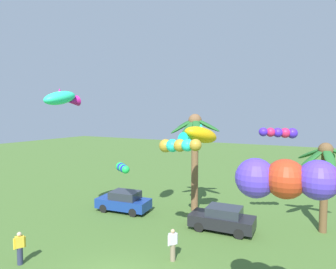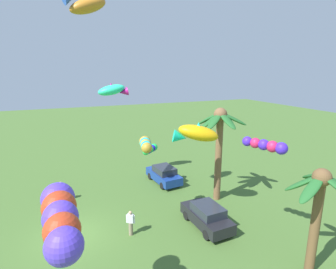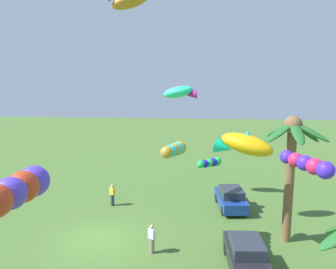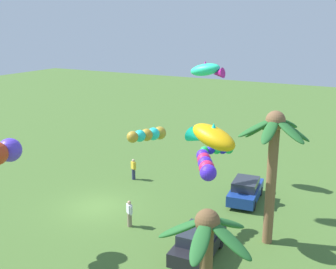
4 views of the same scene
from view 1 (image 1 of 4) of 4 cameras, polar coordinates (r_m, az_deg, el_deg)
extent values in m
cylinder|color=brown|center=(20.40, 27.89, -9.66)|extent=(0.45, 0.45, 5.05)
ellipsoid|color=#236028|center=(20.83, 28.69, -3.23)|extent=(0.96, 1.89, 1.06)
ellipsoid|color=#236028|center=(20.39, 25.94, -3.26)|extent=(1.87, 1.28, 1.04)
ellipsoid|color=#236028|center=(19.64, 26.20, -4.03)|extent=(1.69, 1.32, 1.35)
ellipsoid|color=#236028|center=(19.20, 28.66, -3.91)|extent=(0.93, 1.87, 1.12)
sphere|color=brown|center=(19.97, 28.14, -2.60)|extent=(0.85, 0.85, 0.85)
cylinder|color=brown|center=(21.93, 5.18, -6.06)|extent=(0.52, 0.52, 6.68)
ellipsoid|color=#236028|center=(21.23, 7.53, 1.84)|extent=(1.99, 0.62, 1.09)
ellipsoid|color=#236028|center=(22.16, 7.19, 1.92)|extent=(1.51, 1.99, 1.10)
ellipsoid|color=#236028|center=(22.46, 5.34, 1.61)|extent=(1.18, 1.94, 1.36)
ellipsoid|color=#236028|center=(22.27, 3.47, 2.06)|extent=(2.07, 1.26, 1.02)
ellipsoid|color=#236028|center=(21.45, 2.90, 1.64)|extent=(1.90, 1.55, 1.27)
ellipsoid|color=#236028|center=(20.95, 3.95, 1.27)|extent=(0.93, 1.86, 1.47)
ellipsoid|color=#236028|center=(20.69, 5.58, 1.68)|extent=(1.50, 1.96, 1.17)
sphere|color=brown|center=(21.59, 5.23, 2.70)|extent=(0.98, 0.98, 0.98)
cube|color=black|center=(19.19, 10.35, -16.10)|extent=(3.99, 1.91, 0.70)
cube|color=#282D38|center=(18.95, 10.83, -14.36)|extent=(2.11, 1.60, 0.56)
cylinder|color=black|center=(18.93, 5.99, -17.32)|extent=(0.61, 0.21, 0.60)
cylinder|color=black|center=(20.32, 7.50, -15.80)|extent=(0.61, 0.21, 0.60)
cylinder|color=black|center=(18.34, 13.51, -18.15)|extent=(0.61, 0.21, 0.60)
cylinder|color=black|center=(19.77, 14.48, -16.48)|extent=(0.61, 0.21, 0.60)
cube|color=navy|center=(22.54, -8.60, -12.98)|extent=(4.07, 2.13, 0.70)
cube|color=#282D38|center=(22.29, -8.28, -11.49)|extent=(2.19, 1.72, 0.56)
cylinder|color=black|center=(22.62, -12.34, -13.76)|extent=(0.62, 0.25, 0.60)
cylinder|color=black|center=(23.87, -10.18, -12.77)|extent=(0.62, 0.25, 0.60)
cylinder|color=black|center=(21.42, -6.80, -14.74)|extent=(0.62, 0.25, 0.60)
cylinder|color=black|center=(22.73, -4.86, -13.59)|extent=(0.62, 0.25, 0.60)
cylinder|color=gray|center=(15.56, 0.93, -21.78)|extent=(0.26, 0.26, 0.84)
cube|color=silver|center=(15.27, 0.93, -19.45)|extent=(0.40, 0.44, 0.54)
sphere|color=tan|center=(15.12, 0.93, -18.15)|extent=(0.21, 0.21, 0.21)
cylinder|color=silver|center=(15.39, 1.72, -19.45)|extent=(0.09, 0.09, 0.52)
cylinder|color=silver|center=(15.19, 0.12, -19.79)|extent=(0.09, 0.09, 0.52)
cylinder|color=#2D3351|center=(16.80, -26.65, -20.19)|extent=(0.26, 0.26, 0.84)
cube|color=yellow|center=(16.53, -26.73, -18.01)|extent=(0.38, 0.44, 0.54)
sphere|color=beige|center=(16.40, -26.78, -16.79)|extent=(0.21, 0.21, 0.21)
cylinder|color=yellow|center=(16.53, -27.56, -18.23)|extent=(0.09, 0.09, 0.52)
cylinder|color=yellow|center=(16.58, -25.90, -18.10)|extent=(0.09, 0.09, 0.52)
sphere|color=#B9912A|center=(15.84, -0.45, -2.18)|extent=(0.72, 0.72, 0.72)
sphere|color=#24D9CC|center=(15.49, 0.90, -2.15)|extent=(0.69, 0.69, 0.69)
sphere|color=#B9912A|center=(15.16, 2.31, -2.12)|extent=(0.66, 0.66, 0.66)
sphere|color=#24D9CC|center=(14.83, 3.79, -2.08)|extent=(0.63, 0.63, 0.63)
sphere|color=#B9912A|center=(14.52, 5.32, -2.04)|extent=(0.61, 0.61, 0.61)
ellipsoid|color=#2BEEAB|center=(19.99, -20.15, 6.65)|extent=(1.34, 2.46, 1.24)
cone|color=#BF1987|center=(20.60, -17.85, 6.08)|extent=(0.79, 0.90, 0.84)
cone|color=#BF1987|center=(20.01, -20.18, 7.71)|extent=(0.49, 0.49, 0.46)
sphere|color=#5438D9|center=(9.05, 16.51, -8.05)|extent=(1.17, 1.17, 1.17)
sphere|color=red|center=(8.94, 21.73, -7.96)|extent=(1.12, 1.12, 1.12)
sphere|color=#5438D9|center=(8.91, 27.03, -7.81)|extent=(1.08, 1.08, 1.08)
ellipsoid|color=#F0AF0E|center=(18.61, 6.38, -0.07)|extent=(2.21, 3.08, 1.52)
cone|color=#15E3C1|center=(17.77, 3.78, -1.10)|extent=(1.14, 1.24, 1.01)
cone|color=#15E3C1|center=(18.58, 6.39, 1.26)|extent=(0.68, 0.68, 0.54)
sphere|color=#4523D9|center=(19.21, 22.85, 0.23)|extent=(0.63, 0.63, 0.63)
sphere|color=#E12258|center=(19.03, 21.65, 0.29)|extent=(0.61, 0.61, 0.61)
sphere|color=#4523D9|center=(18.86, 20.42, 0.35)|extent=(0.58, 0.58, 0.58)
sphere|color=#E12258|center=(18.70, 19.17, 0.41)|extent=(0.56, 0.56, 0.56)
sphere|color=#4523D9|center=(18.54, 17.90, 0.47)|extent=(0.53, 0.53, 0.53)
sphere|color=#1FCF53|center=(20.65, -9.20, -6.13)|extent=(0.61, 0.61, 0.61)
sphere|color=#1D1BC4|center=(20.23, -8.96, -6.27)|extent=(0.59, 0.59, 0.59)
sphere|color=#1FCF53|center=(19.82, -8.71, -6.41)|extent=(0.56, 0.56, 0.56)
sphere|color=#1D1BC4|center=(19.40, -8.44, -6.56)|extent=(0.54, 0.54, 0.54)
sphere|color=#1FCF53|center=(18.98, -8.17, -6.71)|extent=(0.51, 0.51, 0.51)
camera|label=2|loc=(12.19, 70.64, 13.78)|focal=28.73mm
camera|label=3|loc=(17.48, 61.11, 8.01)|focal=34.58mm
camera|label=4|loc=(27.30, 53.77, 11.20)|focal=43.87mm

